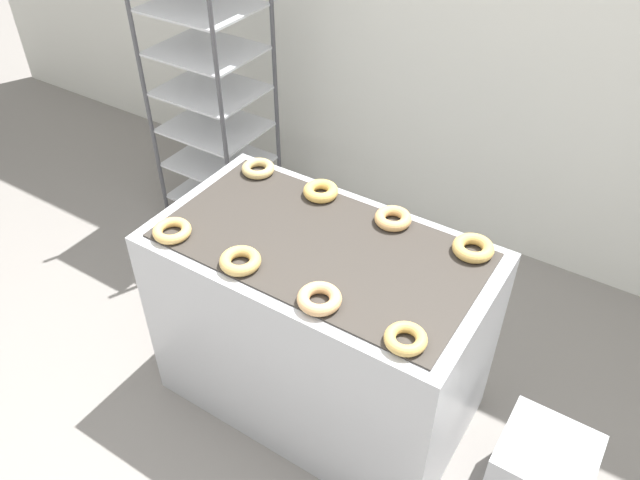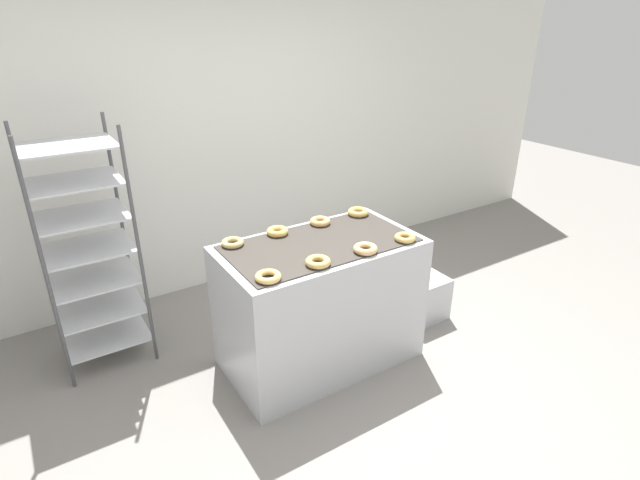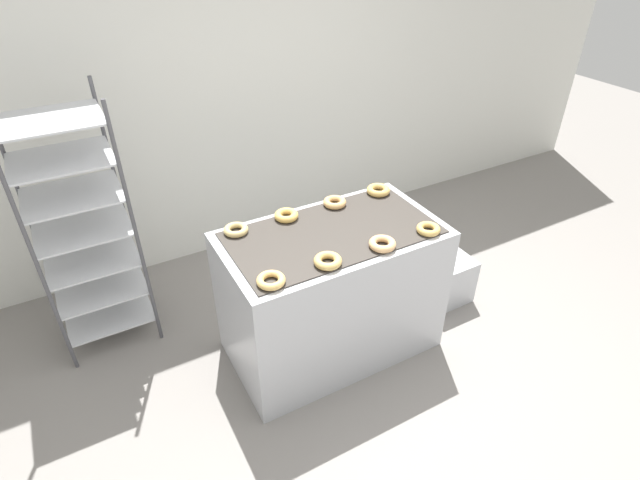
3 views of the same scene
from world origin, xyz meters
The scene contains 13 objects.
ground_plane centered at (0.00, 0.00, 0.00)m, with size 14.00×14.00×0.00m, color gray.
wall_back centered at (0.00, 2.12, 1.40)m, with size 8.00×0.05×2.80m.
fryer_machine centered at (0.00, 0.61, 0.46)m, with size 1.31×0.72×0.91m.
baking_rack_cart centered at (-1.27, 1.47, 0.85)m, with size 0.57×0.49×1.67m.
glaze_bin centered at (0.99, 0.64, 0.18)m, with size 0.34×0.34×0.35m.
donut_near_left centered at (-0.50, 0.36, 0.93)m, with size 0.15×0.15×0.04m, color #E7B866.
donut_near_midleft centered at (-0.18, 0.36, 0.93)m, with size 0.15×0.15×0.04m, color tan.
donut_near_midright centered at (0.17, 0.35, 0.93)m, with size 0.15×0.15×0.04m, color #E3AE72.
donut_near_right centered at (0.49, 0.35, 0.93)m, with size 0.14×0.14×0.04m, color tan.
donut_far_left centered at (-0.49, 0.88, 0.93)m, with size 0.14×0.14×0.04m, color #D4B570.
donut_far_midleft centered at (-0.17, 0.88, 0.93)m, with size 0.15×0.15×0.04m, color #ECBA5A.
donut_far_midright centered at (0.17, 0.88, 0.93)m, with size 0.14×0.14×0.04m, color #E4AD68.
donut_far_right centered at (0.50, 0.87, 0.93)m, with size 0.15×0.15×0.04m, color #DCB05C.
Camera 2 is at (-1.57, -1.85, 2.26)m, focal length 28.00 mm.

